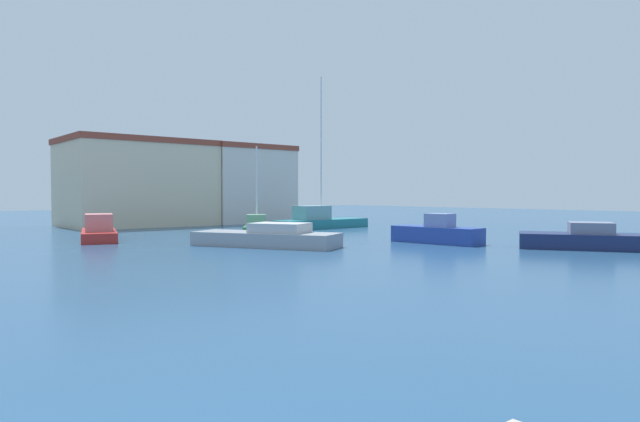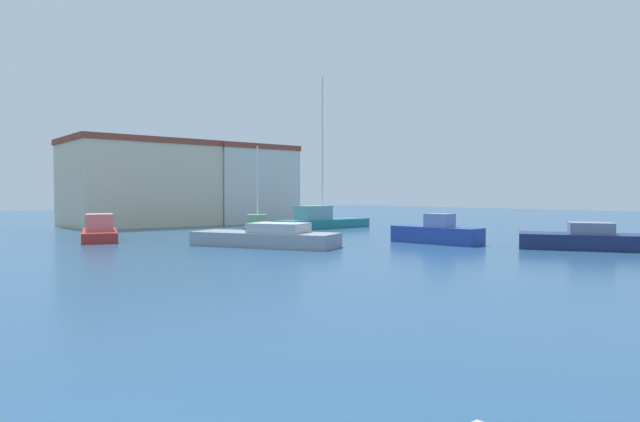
{
  "view_description": "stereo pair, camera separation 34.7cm",
  "coord_description": "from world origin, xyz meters",
  "px_view_note": "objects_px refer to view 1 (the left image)",
  "views": [
    {
      "loc": [
        -1.22,
        -3.96,
        2.83
      ],
      "look_at": [
        21.19,
        23.09,
        1.75
      ],
      "focal_mm": 31.26,
      "sensor_mm": 36.0,
      "label": 1
    },
    {
      "loc": [
        -0.95,
        -4.18,
        2.83
      ],
      "look_at": [
        21.19,
        23.09,
        1.75
      ],
      "focal_mm": 31.26,
      "sensor_mm": 36.0,
      "label": 2
    }
  ],
  "objects_px": {
    "sailboat_green_far_left": "(257,226)",
    "motorboat_blue_behind_lamppost": "(437,233)",
    "motorboat_grey_distant_east": "(268,237)",
    "sailboat_teal_outer_mooring": "(319,220)",
    "motorboat_navy_far_right": "(599,240)",
    "motorboat_red_distant_north": "(99,231)"
  },
  "relations": [
    {
      "from": "motorboat_blue_behind_lamppost",
      "to": "motorboat_red_distant_north",
      "type": "distance_m",
      "value": 20.28
    },
    {
      "from": "sailboat_green_far_left",
      "to": "motorboat_blue_behind_lamppost",
      "type": "distance_m",
      "value": 14.4
    },
    {
      "from": "motorboat_grey_distant_east",
      "to": "motorboat_navy_far_right",
      "type": "bearing_deg",
      "value": -44.6
    },
    {
      "from": "motorboat_grey_distant_east",
      "to": "sailboat_teal_outer_mooring",
      "type": "bearing_deg",
      "value": 40.61
    },
    {
      "from": "sailboat_green_far_left",
      "to": "motorboat_blue_behind_lamppost",
      "type": "xyz_separation_m",
      "value": [
        3.11,
        -14.06,
        0.11
      ]
    },
    {
      "from": "motorboat_blue_behind_lamppost",
      "to": "motorboat_red_distant_north",
      "type": "xyz_separation_m",
      "value": [
        -14.31,
        14.37,
        -0.02
      ]
    },
    {
      "from": "sailboat_green_far_left",
      "to": "sailboat_teal_outer_mooring",
      "type": "distance_m",
      "value": 6.69
    },
    {
      "from": "motorboat_navy_far_right",
      "to": "motorboat_red_distant_north",
      "type": "height_order",
      "value": "motorboat_red_distant_north"
    },
    {
      "from": "sailboat_teal_outer_mooring",
      "to": "motorboat_navy_far_right",
      "type": "bearing_deg",
      "value": -89.79
    },
    {
      "from": "motorboat_navy_far_right",
      "to": "motorboat_blue_behind_lamppost",
      "type": "height_order",
      "value": "motorboat_blue_behind_lamppost"
    },
    {
      "from": "motorboat_red_distant_north",
      "to": "sailboat_teal_outer_mooring",
      "type": "height_order",
      "value": "sailboat_teal_outer_mooring"
    },
    {
      "from": "motorboat_red_distant_north",
      "to": "motorboat_grey_distant_east",
      "type": "distance_m",
      "value": 11.38
    },
    {
      "from": "sailboat_teal_outer_mooring",
      "to": "motorboat_grey_distant_east",
      "type": "relative_size",
      "value": 1.51
    },
    {
      "from": "sailboat_green_far_left",
      "to": "motorboat_blue_behind_lamppost",
      "type": "height_order",
      "value": "sailboat_green_far_left"
    },
    {
      "from": "sailboat_teal_outer_mooring",
      "to": "motorboat_grey_distant_east",
      "type": "distance_m",
      "value": 15.97
    },
    {
      "from": "motorboat_navy_far_right",
      "to": "motorboat_red_distant_north",
      "type": "distance_m",
      "value": 28.27
    },
    {
      "from": "sailboat_green_far_left",
      "to": "motorboat_red_distant_north",
      "type": "height_order",
      "value": "sailboat_green_far_left"
    },
    {
      "from": "sailboat_green_far_left",
      "to": "sailboat_teal_outer_mooring",
      "type": "xyz_separation_m",
      "value": [
        6.63,
        0.87,
        0.18
      ]
    },
    {
      "from": "sailboat_green_far_left",
      "to": "motorboat_navy_far_right",
      "type": "bearing_deg",
      "value": -72.7
    },
    {
      "from": "sailboat_green_far_left",
      "to": "motorboat_grey_distant_east",
      "type": "bearing_deg",
      "value": -119.95
    },
    {
      "from": "sailboat_green_far_left",
      "to": "motorboat_navy_far_right",
      "type": "distance_m",
      "value": 22.58
    },
    {
      "from": "sailboat_green_far_left",
      "to": "motorboat_grey_distant_east",
      "type": "distance_m",
      "value": 11.0
    }
  ]
}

